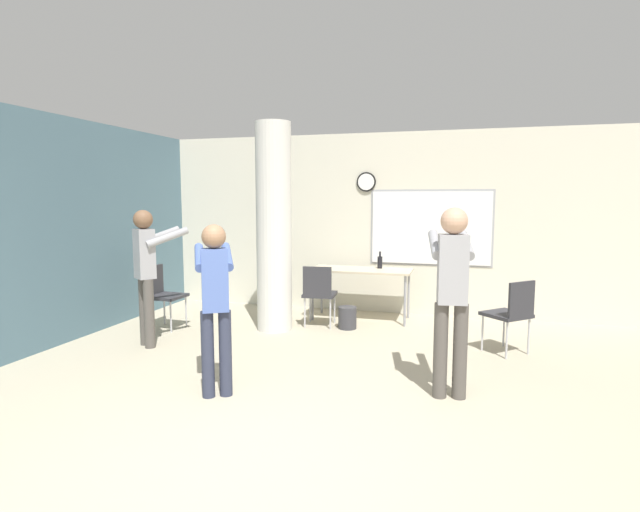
{
  "coord_description": "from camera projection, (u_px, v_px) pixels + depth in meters",
  "views": [
    {
      "loc": [
        1.26,
        -2.74,
        1.79
      ],
      "look_at": [
        -0.27,
        2.66,
        1.14
      ],
      "focal_mm": 28.0,
      "sensor_mm": 36.0,
      "label": 1
    }
  ],
  "objects": [
    {
      "name": "support_pillar",
      "position": [
        274.0,
        228.0,
        6.73
      ],
      "size": [
        0.48,
        0.48,
        2.8
      ],
      "color": "silver",
      "rests_on": "ground_plane"
    },
    {
      "name": "waste_bin",
      "position": [
        347.0,
        318.0,
        6.9
      ],
      "size": [
        0.25,
        0.25,
        0.3
      ],
      "color": "#38383D",
      "rests_on": "ground_plane"
    },
    {
      "name": "chair_table_left",
      "position": [
        319.0,
        291.0,
        6.95
      ],
      "size": [
        0.48,
        0.48,
        0.87
      ],
      "color": "#2D2D33",
      "rests_on": "ground_plane"
    },
    {
      "name": "ground_plane",
      "position": [
        247.0,
        482.0,
        3.17
      ],
      "size": [
        24.0,
        24.0,
        0.0
      ],
      "primitive_type": "plane",
      "color": "#ADA389"
    },
    {
      "name": "bottle_on_table",
      "position": [
        380.0,
        262.0,
        7.43
      ],
      "size": [
        0.07,
        0.07,
        0.25
      ],
      "color": "black",
      "rests_on": "folding_table"
    },
    {
      "name": "chair_mid_room",
      "position": [
        511.0,
        311.0,
        5.72
      ],
      "size": [
        0.62,
        0.62,
        0.87
      ],
      "color": "#2D2D33",
      "rests_on": "ground_plane"
    },
    {
      "name": "person_playing_front",
      "position": [
        215.0,
        296.0,
        4.47
      ],
      "size": [
        0.54,
        0.63,
        1.57
      ],
      "color": "#2D3347",
      "rests_on": "ground_plane"
    },
    {
      "name": "person_watching_back",
      "position": [
        147.0,
        267.0,
        6.0
      ],
      "size": [
        0.6,
        0.66,
        1.66
      ],
      "color": "#514C47",
      "rests_on": "ground_plane"
    },
    {
      "name": "chair_by_left_wall",
      "position": [
        162.0,
        292.0,
        6.89
      ],
      "size": [
        0.46,
        0.46,
        0.87
      ],
      "color": "#2D2D33",
      "rests_on": "ground_plane"
    },
    {
      "name": "wall_left_accent",
      "position": [
        73.0,
        230.0,
        6.34
      ],
      "size": [
        0.12,
        7.0,
        2.8
      ],
      "color": "slate",
      "rests_on": "ground_plane"
    },
    {
      "name": "wall_back",
      "position": [
        379.0,
        224.0,
        7.84
      ],
      "size": [
        8.0,
        0.15,
        2.8
      ],
      "color": "beige",
      "rests_on": "ground_plane"
    },
    {
      "name": "folding_table",
      "position": [
        361.0,
        273.0,
        7.38
      ],
      "size": [
        1.47,
        0.63,
        0.76
      ],
      "color": "beige",
      "rests_on": "ground_plane"
    },
    {
      "name": "person_playing_side",
      "position": [
        452.0,
        287.0,
        4.43
      ],
      "size": [
        0.44,
        0.65,
        1.72
      ],
      "color": "#514C47",
      "rests_on": "ground_plane"
    }
  ]
}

